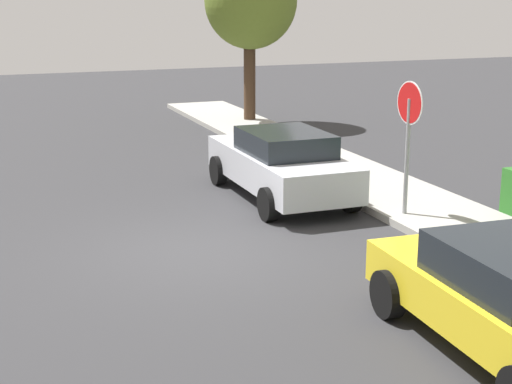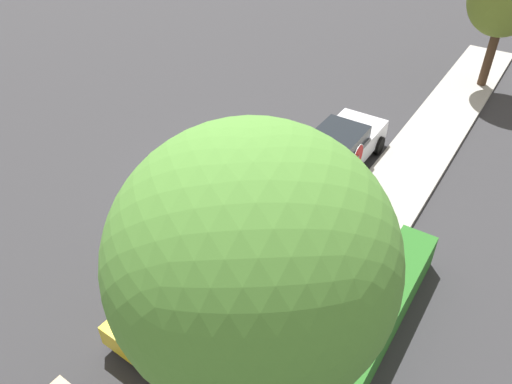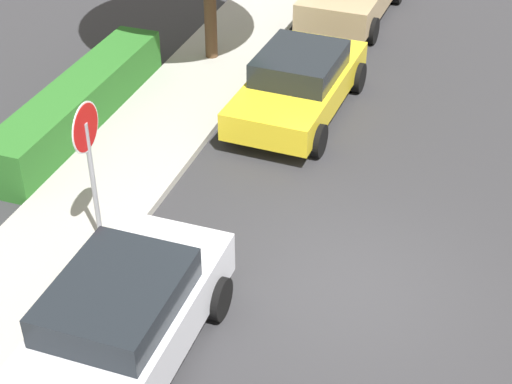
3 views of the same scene
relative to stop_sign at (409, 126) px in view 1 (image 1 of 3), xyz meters
name	(u,v)px [view 1 (image 1 of 3)]	position (x,y,z in m)	size (l,w,h in m)	color
ground_plane	(204,250)	(0.33, -3.99, -1.78)	(60.00, 60.00, 0.00)	#2D2D30
sidewalk_curb	(444,218)	(0.33, 0.65, -1.71)	(32.00, 2.14, 0.14)	#9E9B93
stop_sign	(409,126)	(0.00, 0.00, 0.00)	(0.79, 0.08, 2.59)	gray
parked_car_silver	(281,163)	(-2.33, -1.51, -1.05)	(4.40, 1.94, 1.42)	silver
street_tree_mid_block	(251,1)	(-11.12, 1.14, 2.04)	(2.86, 2.86, 5.35)	#422D1E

